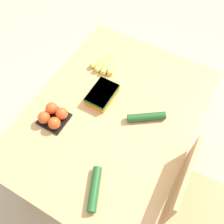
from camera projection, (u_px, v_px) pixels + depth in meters
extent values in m
plane|color=#B7A88E|center=(112.00, 161.00, 2.18)|extent=(12.00, 12.00, 0.00)
cube|color=tan|center=(112.00, 116.00, 1.54)|extent=(1.26, 0.94, 0.03)
cylinder|color=tan|center=(104.00, 68.00, 2.23)|extent=(0.06, 0.06, 0.73)
cylinder|color=tan|center=(15.00, 184.00, 1.72)|extent=(0.06, 0.06, 0.73)
cylinder|color=tan|center=(194.00, 108.00, 2.02)|extent=(0.06, 0.06, 0.73)
cube|color=tan|center=(200.00, 211.00, 1.53)|extent=(0.44, 0.42, 0.03)
cube|color=tan|center=(179.00, 185.00, 1.37)|extent=(0.39, 0.04, 0.46)
cylinder|color=tan|center=(222.00, 205.00, 1.78)|extent=(0.04, 0.04, 0.45)
cylinder|color=tan|center=(175.00, 182.00, 1.86)|extent=(0.04, 0.04, 0.45)
sphere|color=brown|center=(110.00, 57.00, 1.74)|extent=(0.03, 0.03, 0.03)
cylinder|color=#CCC651|center=(101.00, 61.00, 1.72)|extent=(0.15, 0.10, 0.04)
cylinder|color=#CCC651|center=(103.00, 63.00, 1.71)|extent=(0.15, 0.06, 0.04)
cylinder|color=#CCC651|center=(106.00, 65.00, 1.71)|extent=(0.15, 0.06, 0.04)
cylinder|color=#CCC651|center=(110.00, 65.00, 1.70)|extent=(0.15, 0.10, 0.04)
cube|color=black|center=(54.00, 119.00, 1.51)|extent=(0.15, 0.15, 0.01)
sphere|color=#DB4C1E|center=(52.00, 108.00, 1.50)|extent=(0.07, 0.07, 0.07)
sphere|color=#DB4C1E|center=(44.00, 118.00, 1.47)|extent=(0.07, 0.07, 0.07)
sphere|color=#DB4C1E|center=(62.00, 114.00, 1.48)|extent=(0.07, 0.07, 0.07)
sphere|color=#DB4C1E|center=(54.00, 123.00, 1.45)|extent=(0.07, 0.07, 0.07)
cube|color=orange|center=(102.00, 95.00, 1.57)|extent=(0.20, 0.13, 0.05)
cube|color=#145123|center=(102.00, 93.00, 1.56)|extent=(0.20, 0.13, 0.02)
cylinder|color=#1E5123|center=(95.00, 189.00, 1.28)|extent=(0.22, 0.13, 0.05)
cylinder|color=#1E5123|center=(146.00, 117.00, 1.50)|extent=(0.16, 0.21, 0.05)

